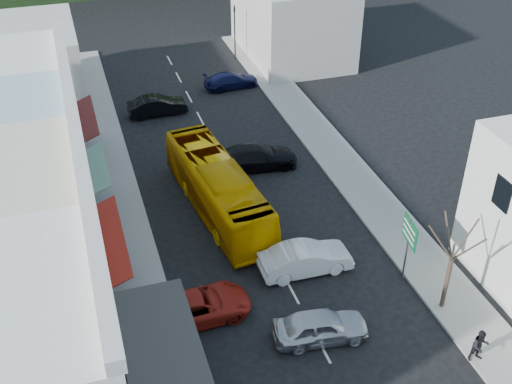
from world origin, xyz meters
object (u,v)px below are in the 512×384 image
object	(u,v)px
car_silver	(321,327)
pedestrian_right	(480,346)
bus	(218,189)
street_tree	(452,259)
pedestrian_left	(117,261)
car_red	(198,307)
traffic_signal	(235,33)
direction_sign	(407,250)
car_white	(306,260)

from	to	relation	value
car_silver	pedestrian_right	distance (m)	7.08
bus	street_tree	distance (m)	14.23
bus	pedestrian_left	distance (m)	7.73
car_red	traffic_signal	distance (m)	32.91
car_silver	pedestrian_right	xyz separation A→B (m)	(6.18, -3.44, 0.30)
car_red	direction_sign	distance (m)	10.88
car_white	direction_sign	world-z (taller)	direction_sign
bus	car_white	size ratio (longest dim) A/B	2.64
car_white	car_red	size ratio (longest dim) A/B	0.96
traffic_signal	street_tree	bearing A→B (deg)	116.22
pedestrian_left	direction_sign	xyz separation A→B (m)	(14.09, -4.81, 0.95)
bus	car_red	world-z (taller)	bus
car_silver	car_red	bearing A→B (deg)	66.16
bus	car_silver	size ratio (longest dim) A/B	2.64
car_white	traffic_signal	size ratio (longest dim) A/B	0.89
car_red	pedestrian_left	xyz separation A→B (m)	(-3.29, 4.29, 0.30)
traffic_signal	car_silver	bearing A→B (deg)	105.36
car_red	street_tree	bearing A→B (deg)	-107.96
street_tree	bus	bearing A→B (deg)	126.40
pedestrian_left	pedestrian_right	distance (m)	18.13
direction_sign	car_red	bearing A→B (deg)	-174.25
pedestrian_right	street_tree	size ratio (longest dim) A/B	0.27
car_silver	pedestrian_left	distance (m)	11.16
pedestrian_left	pedestrian_right	xyz separation A→B (m)	(14.59, -10.77, 0.00)
bus	car_red	bearing A→B (deg)	-117.71
pedestrian_left	street_tree	distance (m)	16.73
car_white	pedestrian_right	size ratio (longest dim) A/B	2.59
street_tree	traffic_signal	world-z (taller)	street_tree
car_white	pedestrian_right	world-z (taller)	pedestrian_right
bus	pedestrian_left	xyz separation A→B (m)	(-6.53, -4.11, -0.55)
car_white	car_red	xyz separation A→B (m)	(-6.20, -1.66, 0.00)
direction_sign	street_tree	world-z (taller)	street_tree
pedestrian_left	street_tree	size ratio (longest dim) A/B	0.27
street_tree	pedestrian_right	bearing A→B (deg)	-95.40
bus	pedestrian_right	world-z (taller)	bus
pedestrian_right	traffic_signal	bearing A→B (deg)	95.15
traffic_signal	direction_sign	bearing A→B (deg)	114.82
pedestrian_left	traffic_signal	world-z (taller)	traffic_signal
car_silver	traffic_signal	distance (m)	34.59
car_white	traffic_signal	xyz separation A→B (m)	(4.60, 29.38, 1.77)
pedestrian_right	direction_sign	world-z (taller)	direction_sign
bus	car_red	distance (m)	9.04
car_white	street_tree	bearing A→B (deg)	-130.12
bus	street_tree	size ratio (longest dim) A/B	1.88
car_white	pedestrian_right	xyz separation A→B (m)	(5.10, -8.14, 0.30)
street_tree	car_red	bearing A→B (deg)	165.60
direction_sign	traffic_signal	xyz separation A→B (m)	(0.00, 31.56, 0.52)
direction_sign	bus	bearing A→B (deg)	138.81
pedestrian_left	bus	bearing A→B (deg)	-47.78
pedestrian_right	traffic_signal	size ratio (longest dim) A/B	0.34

